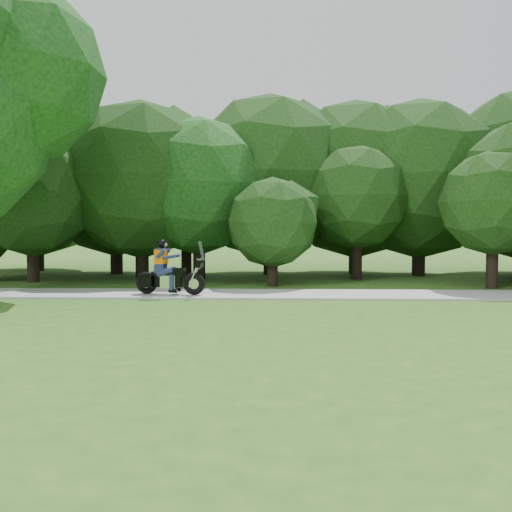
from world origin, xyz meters
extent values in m
plane|color=#2D601B|center=(0.00, 0.00, 0.00)|extent=(100.00, 100.00, 0.00)
cube|color=#A9A9A4|center=(0.00, 8.00, 0.03)|extent=(60.00, 2.20, 0.06)
cylinder|color=black|center=(-4.35, 12.97, 0.90)|extent=(0.46, 0.46, 1.80)
sphere|color=#113E14|center=(-4.35, 12.97, 3.49)|extent=(5.20, 5.20, 5.20)
cylinder|color=black|center=(1.55, 12.99, 0.90)|extent=(0.40, 0.40, 1.80)
sphere|color=black|center=(1.55, 12.99, 3.07)|extent=(3.92, 3.92, 3.92)
cylinder|color=black|center=(-6.54, 13.06, 0.90)|extent=(0.50, 0.50, 1.80)
sphere|color=black|center=(-6.54, 13.06, 3.74)|extent=(5.98, 5.98, 5.98)
cylinder|color=black|center=(4.31, 14.90, 0.90)|extent=(0.52, 0.52, 1.80)
sphere|color=black|center=(4.31, 14.90, 3.89)|extent=(6.42, 6.42, 6.42)
cylinder|color=black|center=(-12.07, 16.66, 0.90)|extent=(0.54, 0.54, 1.80)
sphere|color=black|center=(-12.07, 16.66, 3.98)|extent=(6.71, 6.71, 6.71)
cylinder|color=black|center=(-1.70, 15.10, 0.90)|extent=(0.54, 0.54, 1.80)
sphere|color=black|center=(-1.70, 15.10, 4.00)|extent=(6.77, 6.77, 6.77)
cylinder|color=black|center=(-8.10, 15.12, 0.90)|extent=(0.51, 0.51, 1.80)
sphere|color=black|center=(-8.10, 15.12, 3.80)|extent=(6.15, 6.15, 6.15)
cylinder|color=black|center=(5.44, 10.06, 0.82)|extent=(0.37, 0.37, 1.64)
sphere|color=black|center=(5.44, 10.06, 2.75)|extent=(3.39, 3.39, 3.39)
cylinder|color=black|center=(-10.10, 11.60, 0.84)|extent=(0.43, 0.43, 1.68)
sphere|color=black|center=(-10.10, 11.60, 3.15)|extent=(4.52, 4.52, 4.52)
cylinder|color=black|center=(-5.11, 14.74, 0.90)|extent=(0.42, 0.42, 1.80)
sphere|color=black|center=(-5.11, 14.74, 3.26)|extent=(4.49, 4.49, 4.49)
cylinder|color=black|center=(-1.57, 10.52, 0.57)|extent=(0.35, 0.35, 1.13)
sphere|color=black|center=(-1.57, 10.52, 2.11)|extent=(3.01, 3.01, 3.01)
cylinder|color=black|center=(1.86, 15.65, 0.90)|extent=(0.53, 0.53, 1.80)
sphere|color=black|center=(1.86, 15.65, 3.94)|extent=(6.59, 6.59, 6.59)
sphere|color=#113E14|center=(-8.74, 7.30, 6.20)|extent=(5.12, 5.12, 5.12)
torus|color=black|center=(-5.15, 7.70, 0.38)|extent=(0.66, 0.28, 0.64)
torus|color=black|center=(-3.76, 7.48, 0.38)|extent=(0.66, 0.28, 0.64)
cube|color=black|center=(-4.62, 7.62, 0.42)|extent=(1.04, 0.37, 0.29)
cube|color=silver|center=(-4.48, 7.60, 0.42)|extent=(0.48, 0.37, 0.36)
cube|color=black|center=(-4.26, 7.56, 0.70)|extent=(0.51, 0.34, 0.24)
cube|color=black|center=(-4.73, 7.64, 0.66)|extent=(0.51, 0.36, 0.09)
cylinder|color=silver|center=(-3.72, 7.48, 0.70)|extent=(0.36, 0.10, 0.81)
cylinder|color=silver|center=(-3.57, 7.45, 1.09)|extent=(0.12, 0.58, 0.03)
cube|color=black|center=(-5.13, 7.50, 0.42)|extent=(0.39, 0.17, 0.31)
cube|color=black|center=(-5.07, 7.89, 0.42)|extent=(0.39, 0.17, 0.31)
cube|color=#1D2E4E|center=(-4.73, 7.64, 0.79)|extent=(0.32, 0.38, 0.22)
cube|color=#1D2E4E|center=(-4.71, 7.64, 1.11)|extent=(0.29, 0.41, 0.51)
cube|color=#FF6705|center=(-4.71, 7.64, 1.13)|extent=(0.33, 0.45, 0.40)
sphere|color=black|center=(-4.68, 7.63, 1.49)|extent=(0.25, 0.25, 0.25)
camera|label=1|loc=(-1.46, -8.33, 1.99)|focal=40.00mm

